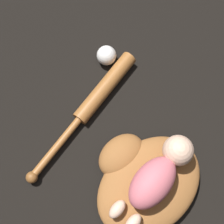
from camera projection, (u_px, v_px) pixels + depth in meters
name	position (u px, v px, depth m)	size (l,w,h in m)	color
ground_plane	(127.00, 176.00, 1.05)	(6.00, 6.00, 0.00)	black
baseball_glove	(144.00, 180.00, 1.01)	(0.45, 0.41, 0.08)	#935B2D
baby_figure	(159.00, 175.00, 0.93)	(0.31, 0.23, 0.10)	#D16670
baseball_bat	(95.00, 100.00, 1.11)	(0.49, 0.35, 0.06)	#9E602D
baseball	(106.00, 55.00, 1.15)	(0.07, 0.07, 0.07)	white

